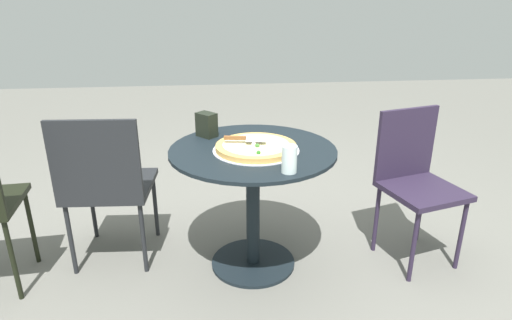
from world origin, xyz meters
name	(u,v)px	position (x,y,z in m)	size (l,w,h in m)	color
ground_plane	(253,263)	(0.00, 0.00, 0.00)	(10.00, 10.00, 0.00)	#64635C
patio_table	(253,183)	(0.00, 0.00, 0.49)	(0.84, 0.84, 0.68)	black
pizza_on_tray	(256,147)	(0.03, 0.01, 0.70)	(0.43, 0.43, 0.05)	silver
pizza_server	(245,138)	(0.00, -0.04, 0.74)	(0.09, 0.21, 0.02)	silver
drinking_cup	(289,159)	(0.32, 0.13, 0.74)	(0.07, 0.07, 0.12)	silver
napkin_dispenser	(207,125)	(-0.22, -0.23, 0.75)	(0.10, 0.07, 0.13)	black
patio_chair_near	(415,175)	(-0.02, 0.89, 0.49)	(0.46, 0.46, 0.84)	#281F34
patio_chair_corner	(106,180)	(-0.11, -0.76, 0.50)	(0.46, 0.46, 0.86)	black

